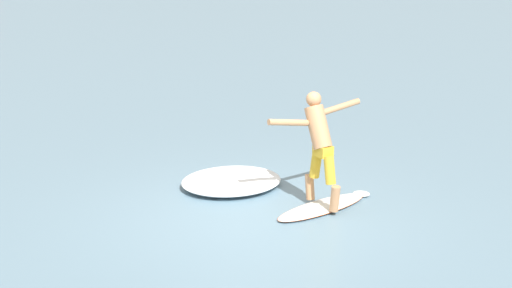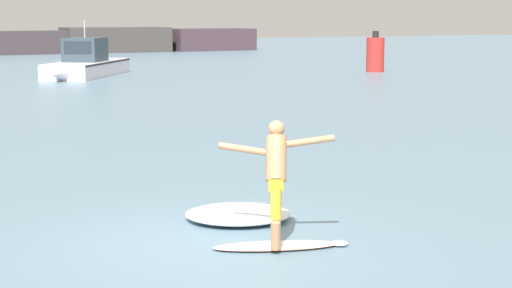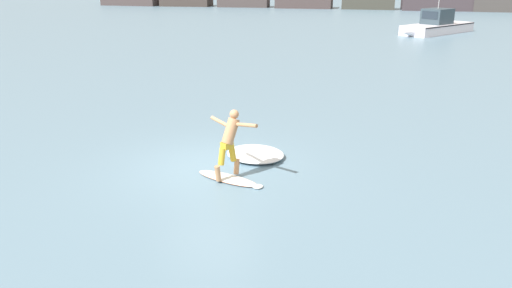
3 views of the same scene
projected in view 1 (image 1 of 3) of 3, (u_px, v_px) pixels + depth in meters
name	position (u px, v px, depth m)	size (l,w,h in m)	color
ground_plane	(257.00, 216.00, 12.27)	(200.00, 200.00, 0.00)	slate
surfboard	(323.00, 207.00, 12.58)	(1.90, 1.06, 0.20)	white
surfer	(319.00, 139.00, 12.37)	(1.42, 1.01, 1.66)	tan
wave_foam_at_tail	(231.00, 181.00, 13.54)	(2.10, 2.01, 0.19)	white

